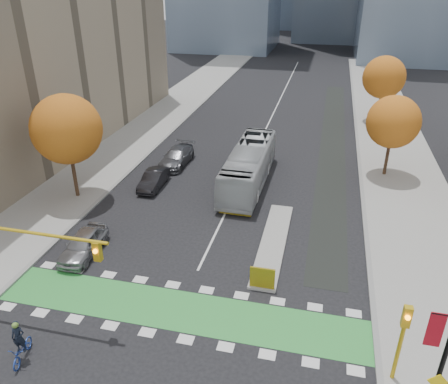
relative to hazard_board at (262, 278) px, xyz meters
The scene contains 20 objects.
ground 5.85m from the hazard_board, 133.60° to the right, with size 300.00×300.00×0.00m, color black.
sidewalk_west 23.59m from the hazard_board, 137.92° to the left, with size 7.00×120.00×0.15m, color gray.
sidewalk_east 18.45m from the hazard_board, 58.98° to the left, with size 7.00×120.00×0.15m, color gray.
curb_west 21.12m from the hazard_board, 131.54° to the left, with size 0.30×120.00×0.16m, color gray.
curb_east 16.92m from the hazard_board, 69.21° to the left, with size 0.30×120.00×0.16m, color gray.
bike_crossing 4.89m from the hazard_board, 145.98° to the right, with size 20.00×3.00×0.01m, color green.
centre_line 36.03m from the hazard_board, 96.38° to the left, with size 0.15×70.00×0.01m, color silver.
bike_lane_paint 26.05m from the hazard_board, 82.27° to the left, with size 2.50×50.00×0.01m, color black.
median_island 4.85m from the hazard_board, 90.00° to the left, with size 1.60×10.00×0.16m, color gray.
hazard_board is the anchor object (origin of this frame).
tree_west 18.44m from the hazard_board, 154.01° to the left, with size 5.20×5.20×8.22m.
tree_east_near 19.93m from the hazard_board, 65.80° to the left, with size 4.40×4.40×7.08m.
tree_east_far 35.13m from the hazard_board, 75.88° to the left, with size 4.80×4.80×7.65m.
traffic_signal_west 13.23m from the hazard_board, 158.45° to the right, with size 8.53×0.56×5.20m.
traffic_signal_east 8.26m from the hazard_board, 35.92° to the right, with size 0.35×0.43×4.10m.
cyclist 12.39m from the hazard_board, 143.09° to the right, with size 1.06×1.97×2.16m.
bus 13.78m from the hazard_board, 103.75° to the left, with size 2.77×11.84×3.30m, color #B2B7BA.
parked_car_a 11.48m from the hazard_board, behind, with size 1.78×4.43×1.51m, color gray.
parked_car_b 15.32m from the hazard_board, 134.69° to the left, with size 1.47×4.22×1.39m, color black.
parked_car_c 19.05m from the hazard_board, 123.46° to the left, with size 2.13×5.24×1.52m, color #54555A.
Camera 1 is at (6.48, -15.23, 15.96)m, focal length 35.00 mm.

